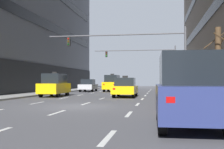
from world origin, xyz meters
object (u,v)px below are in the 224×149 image
(taxi_driving_1, at_px, (125,88))
(car_parked_1, at_px, (175,92))
(taxi_driving_0, at_px, (55,85))
(car_driving_3, at_px, (88,85))
(pedestrian_1, at_px, (197,84))
(street_tree_0, at_px, (219,64))
(traffic_signal_0, at_px, (137,47))
(car_parked_0, at_px, (188,91))
(pedestrian_0, at_px, (217,86))
(traffic_signal_1, at_px, (148,59))
(taxi_driving_2, at_px, (112,83))

(taxi_driving_1, xyz_separation_m, car_parked_1, (3.75, -8.47, 0.01))
(taxi_driving_0, height_order, car_driving_3, taxi_driving_0)
(pedestrian_1, bearing_deg, car_driving_3, 150.82)
(taxi_driving_0, bearing_deg, street_tree_0, -34.33)
(taxi_driving_1, distance_m, traffic_signal_0, 3.99)
(street_tree_0, bearing_deg, car_parked_0, -108.71)
(pedestrian_1, bearing_deg, pedestrian_0, -85.11)
(car_parked_1, bearing_deg, car_driving_3, 116.41)
(street_tree_0, bearing_deg, traffic_signal_1, 100.37)
(car_driving_3, distance_m, traffic_signal_0, 13.26)
(taxi_driving_1, bearing_deg, car_parked_0, -76.11)
(taxi_driving_0, distance_m, car_driving_3, 11.85)
(traffic_signal_1, distance_m, pedestrian_0, 20.33)
(car_driving_3, bearing_deg, pedestrian_0, -46.41)
(taxi_driving_0, xyz_separation_m, pedestrian_0, (13.53, -2.27, 0.01))
(taxi_driving_2, bearing_deg, car_parked_1, -71.48)
(taxi_driving_2, height_order, car_parked_0, taxi_driving_2)
(traffic_signal_0, xyz_separation_m, pedestrian_0, (6.18, -3.63, -3.45))
(taxi_driving_0, bearing_deg, traffic_signal_1, 65.36)
(taxi_driving_0, height_order, pedestrian_1, taxi_driving_0)
(taxi_driving_1, height_order, car_driving_3, taxi_driving_1)
(pedestrian_0, xyz_separation_m, pedestrian_1, (-0.59, 6.94, 0.07))
(traffic_signal_1, bearing_deg, car_parked_0, -85.71)
(car_driving_3, bearing_deg, taxi_driving_2, 7.55)
(taxi_driving_1, xyz_separation_m, taxi_driving_2, (-3.17, 12.16, 0.25))
(pedestrian_1, bearing_deg, street_tree_0, -92.44)
(traffic_signal_0, bearing_deg, car_parked_1, -74.01)
(taxi_driving_0, distance_m, street_tree_0, 15.05)
(taxi_driving_1, height_order, traffic_signal_1, traffic_signal_1)
(pedestrian_0, bearing_deg, pedestrian_1, 94.89)
(taxi_driving_1, relative_size, car_parked_0, 0.96)
(pedestrian_1, bearing_deg, traffic_signal_1, 113.04)
(traffic_signal_0, height_order, traffic_signal_1, traffic_signal_1)
(taxi_driving_2, distance_m, car_driving_3, 3.17)
(traffic_signal_1, relative_size, street_tree_0, 2.83)
(car_parked_1, xyz_separation_m, traffic_signal_0, (-2.79, 9.74, 3.64))
(car_parked_0, distance_m, street_tree_0, 7.07)
(car_parked_0, bearing_deg, car_driving_3, 110.47)
(taxi_driving_1, height_order, street_tree_0, street_tree_0)
(car_driving_3, xyz_separation_m, car_parked_1, (10.04, -20.22, 0.04))
(pedestrian_1, bearing_deg, traffic_signal_0, -149.39)
(taxi_driving_1, relative_size, pedestrian_0, 2.88)
(taxi_driving_2, height_order, traffic_signal_0, traffic_signal_0)
(pedestrian_0, bearing_deg, traffic_signal_0, 149.56)
(pedestrian_1, bearing_deg, taxi_driving_1, -145.02)
(car_parked_1, distance_m, pedestrian_1, 13.35)
(taxi_driving_2, bearing_deg, car_parked_0, -75.80)
(car_driving_3, bearing_deg, car_parked_0, -69.53)
(taxi_driving_0, xyz_separation_m, taxi_driving_1, (6.40, 0.09, -0.20))
(taxi_driving_1, distance_m, car_parked_1, 9.26)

